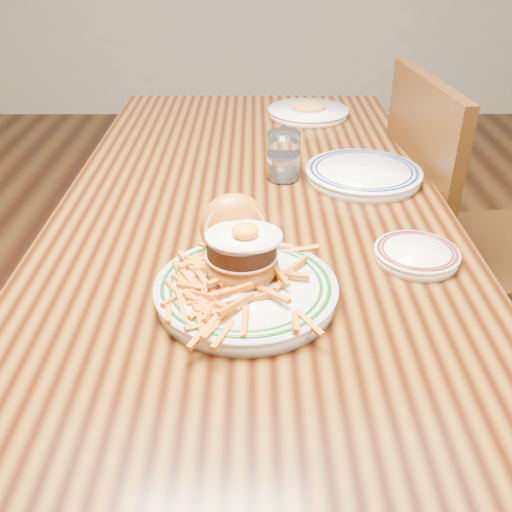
{
  "coord_description": "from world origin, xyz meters",
  "views": [
    {
      "loc": [
        0.0,
        -1.17,
        1.3
      ],
      "look_at": [
        0.01,
        -0.38,
        0.82
      ],
      "focal_mm": 40.0,
      "sensor_mm": 36.0,
      "label": 1
    }
  ],
  "objects_px": {
    "chair_right": "(451,239)",
    "side_plate": "(417,254)",
    "table": "(253,228)",
    "main_plate": "(244,273)"
  },
  "relations": [
    {
      "from": "main_plate",
      "to": "side_plate",
      "type": "distance_m",
      "value": 0.33
    },
    {
      "from": "table",
      "to": "chair_right",
      "type": "distance_m",
      "value": 0.61
    },
    {
      "from": "main_plate",
      "to": "side_plate",
      "type": "xyz_separation_m",
      "value": [
        0.31,
        0.1,
        -0.03
      ]
    },
    {
      "from": "chair_right",
      "to": "side_plate",
      "type": "height_order",
      "value": "chair_right"
    },
    {
      "from": "main_plate",
      "to": "table",
      "type": "bearing_deg",
      "value": 76.19
    },
    {
      "from": "table",
      "to": "side_plate",
      "type": "height_order",
      "value": "side_plate"
    },
    {
      "from": "chair_right",
      "to": "main_plate",
      "type": "height_order",
      "value": "chair_right"
    },
    {
      "from": "chair_right",
      "to": "table",
      "type": "bearing_deg",
      "value": 14.73
    },
    {
      "from": "table",
      "to": "side_plate",
      "type": "bearing_deg",
      "value": -43.53
    },
    {
      "from": "main_plate",
      "to": "chair_right",
      "type": "bearing_deg",
      "value": 34.88
    }
  ]
}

